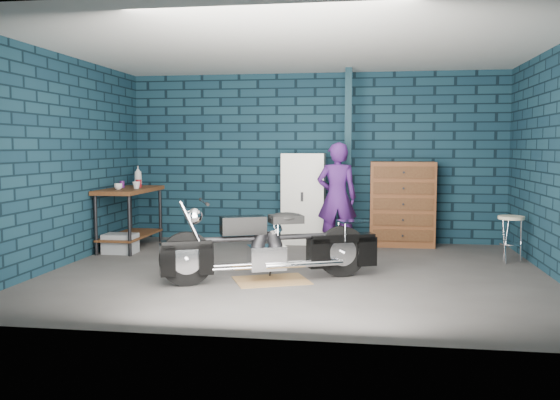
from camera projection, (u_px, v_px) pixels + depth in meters
The scene contains 16 objects.
ground at pixel (296, 273), 7.19m from camera, with size 6.00×6.00×0.00m, color #4D4A48.
room_walls at pixel (301, 117), 7.56m from camera, with size 6.02×5.01×2.71m.
support_post at pixel (348, 159), 8.91m from camera, with size 0.10×0.10×2.70m, color #102A35.
workbench at pixel (130, 218), 8.90m from camera, with size 0.60×1.40×0.91m, color brown.
drip_mat at pixel (271, 280), 6.77m from camera, with size 0.82×0.61×0.01m, color #997142.
motorcycle at pixel (271, 240), 6.73m from camera, with size 2.14×0.58×0.94m, color black, non-canonical shape.
person at pixel (337, 197), 8.60m from camera, with size 0.58×0.38×1.59m, color #461C69.
storage_bin at pixel (120, 243), 8.51m from camera, with size 0.45×0.32×0.28m, color #95989D.
locker at pixel (304, 199), 9.34m from camera, with size 0.66×0.47×1.42m, color silver.
tool_chest at pixel (402, 204), 9.13m from camera, with size 0.97×0.54×1.30m, color brown.
shop_stool at pixel (511, 239), 7.81m from camera, with size 0.34×0.34×0.62m, color beige, non-canonical shape.
cup_a at pixel (118, 186), 8.56m from camera, with size 0.11×0.11×0.09m, color beige.
cup_b at pixel (136, 185), 8.71m from camera, with size 0.11×0.11×0.11m, color beige.
mug_purple at pixel (122, 184), 8.98m from camera, with size 0.07×0.07×0.10m, color #581A69.
mug_red at pixel (139, 183), 9.03m from camera, with size 0.09×0.09×0.12m, color maroon.
bottle at pixel (138, 176), 9.37m from camera, with size 0.12×0.12×0.32m, color #95989D.
Camera 1 is at (0.86, -7.03, 1.53)m, focal length 38.00 mm.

